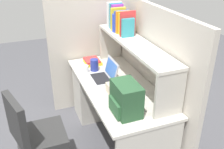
{
  "coord_description": "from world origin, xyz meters",
  "views": [
    {
      "loc": [
        2.27,
        -0.93,
        2.08
      ],
      "look_at": [
        0.0,
        -0.05,
        0.85
      ],
      "focal_mm": 41.7,
      "sensor_mm": 36.0,
      "label": 1
    }
  ],
  "objects_px": {
    "laptop": "(105,75)",
    "office_chair": "(37,143)",
    "backpack": "(126,99)",
    "snack_canister": "(94,65)",
    "tissue_box": "(115,90)",
    "computer_mouse": "(81,68)",
    "paper_cup": "(85,69)"
  },
  "relations": [
    {
      "from": "laptop",
      "to": "office_chair",
      "type": "bearing_deg",
      "value": -64.8
    },
    {
      "from": "backpack",
      "to": "office_chair",
      "type": "distance_m",
      "value": 0.95
    },
    {
      "from": "snack_canister",
      "to": "laptop",
      "type": "bearing_deg",
      "value": 9.41
    },
    {
      "from": "snack_canister",
      "to": "backpack",
      "type": "bearing_deg",
      "value": -0.42
    },
    {
      "from": "tissue_box",
      "to": "office_chair",
      "type": "bearing_deg",
      "value": -87.91
    },
    {
      "from": "computer_mouse",
      "to": "office_chair",
      "type": "xyz_separation_m",
      "value": [
        0.73,
        -0.64,
        -0.35
      ]
    },
    {
      "from": "computer_mouse",
      "to": "paper_cup",
      "type": "bearing_deg",
      "value": 27.71
    },
    {
      "from": "tissue_box",
      "to": "office_chair",
      "type": "distance_m",
      "value": 0.89
    },
    {
      "from": "backpack",
      "to": "office_chair",
      "type": "bearing_deg",
      "value": -109.52
    },
    {
      "from": "paper_cup",
      "to": "computer_mouse",
      "type": "bearing_deg",
      "value": -164.83
    },
    {
      "from": "snack_canister",
      "to": "office_chair",
      "type": "distance_m",
      "value": 1.1
    },
    {
      "from": "laptop",
      "to": "paper_cup",
      "type": "height_order",
      "value": "laptop"
    },
    {
      "from": "tissue_box",
      "to": "paper_cup",
      "type": "bearing_deg",
      "value": -167.82
    },
    {
      "from": "computer_mouse",
      "to": "paper_cup",
      "type": "distance_m",
      "value": 0.1
    },
    {
      "from": "computer_mouse",
      "to": "snack_canister",
      "type": "relative_size",
      "value": 0.75
    },
    {
      "from": "tissue_box",
      "to": "office_chair",
      "type": "height_order",
      "value": "office_chair"
    },
    {
      "from": "computer_mouse",
      "to": "snack_canister",
      "type": "distance_m",
      "value": 0.17
    },
    {
      "from": "laptop",
      "to": "tissue_box",
      "type": "xyz_separation_m",
      "value": [
        0.35,
        -0.02,
        -0.0
      ]
    },
    {
      "from": "backpack",
      "to": "tissue_box",
      "type": "bearing_deg",
      "value": 175.36
    },
    {
      "from": "computer_mouse",
      "to": "paper_cup",
      "type": "xyz_separation_m",
      "value": [
        0.09,
        0.03,
        0.03
      ]
    },
    {
      "from": "snack_canister",
      "to": "paper_cup",
      "type": "bearing_deg",
      "value": -82.47
    },
    {
      "from": "paper_cup",
      "to": "snack_canister",
      "type": "height_order",
      "value": "snack_canister"
    },
    {
      "from": "tissue_box",
      "to": "office_chair",
      "type": "xyz_separation_m",
      "value": [
        0.04,
        -0.8,
        -0.39
      ]
    },
    {
      "from": "laptop",
      "to": "tissue_box",
      "type": "relative_size",
      "value": 1.42
    },
    {
      "from": "backpack",
      "to": "laptop",
      "type": "bearing_deg",
      "value": 175.74
    },
    {
      "from": "computer_mouse",
      "to": "paper_cup",
      "type": "height_order",
      "value": "paper_cup"
    },
    {
      "from": "computer_mouse",
      "to": "snack_canister",
      "type": "height_order",
      "value": "snack_canister"
    },
    {
      "from": "computer_mouse",
      "to": "tissue_box",
      "type": "relative_size",
      "value": 0.47
    },
    {
      "from": "backpack",
      "to": "office_chair",
      "type": "xyz_separation_m",
      "value": [
        -0.28,
        -0.78,
        -0.48
      ]
    },
    {
      "from": "backpack",
      "to": "paper_cup",
      "type": "height_order",
      "value": "backpack"
    },
    {
      "from": "laptop",
      "to": "paper_cup",
      "type": "distance_m",
      "value": 0.29
    },
    {
      "from": "laptop",
      "to": "paper_cup",
      "type": "bearing_deg",
      "value": -146.79
    }
  ]
}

